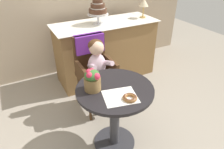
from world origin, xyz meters
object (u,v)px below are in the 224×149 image
Objects in this scene: flower_vase at (92,79)px; tiered_cake_stand at (98,9)px; wicker_chair at (93,61)px; cafe_table at (115,106)px; table_lamp at (144,3)px; donut_front at (130,98)px; seated_child at (98,64)px.

tiered_cake_stand is at bearing 63.16° from flower_vase.
cafe_table is at bearing -99.46° from wicker_chair.
tiered_cake_stand reaches higher than cafe_table.
wicker_chair is 1.31m from table_lamp.
table_lamp reaches higher than wicker_chair.
cafe_table is 5.79× the size of donut_front.
donut_front is 0.44× the size of table_lamp.
table_lamp reaches higher than seated_child.
flower_vase is (-0.27, -0.65, 0.19)m from wicker_chair.
tiered_cake_stand is (0.44, 1.30, 0.59)m from cafe_table.
donut_front is 1.60m from tiered_cake_stand.
seated_child is at bearing -92.51° from wicker_chair.
table_lamp is (1.18, 1.26, 0.61)m from cafe_table.
cafe_table is 0.74m from wicker_chair.
wicker_chair is 0.16m from seated_child.
donut_front is 0.36m from flower_vase.
seated_child is (0.00, -0.16, 0.04)m from wicker_chair.
tiered_cake_stand reaches higher than seated_child.
wicker_chair is at bearing -153.72° from table_lamp.
flower_vase is at bearing 158.92° from cafe_table.
seated_child is at bearing 60.99° from flower_vase.
table_lamp reaches higher than donut_front.
tiered_cake_stand is at bearing 56.51° from wicker_chair.
donut_front is at bearing -128.11° from table_lamp.
cafe_table is 1.83m from table_lamp.
flower_vase is 1.40m from tiered_cake_stand.
cafe_table is 0.31m from donut_front.
tiered_cake_stand is at bearing 64.67° from seated_child.
donut_front is at bearing -81.21° from cafe_table.
cafe_table is 2.13× the size of tiered_cake_stand.
wicker_chair is 3.35× the size of table_lamp.
flower_vase is (-0.27, -0.49, 0.15)m from seated_child.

